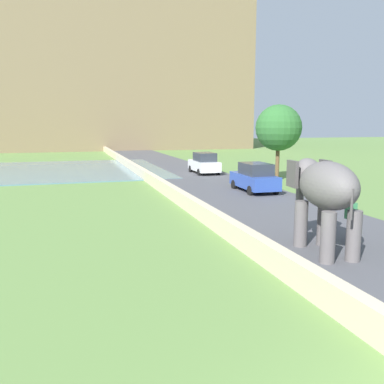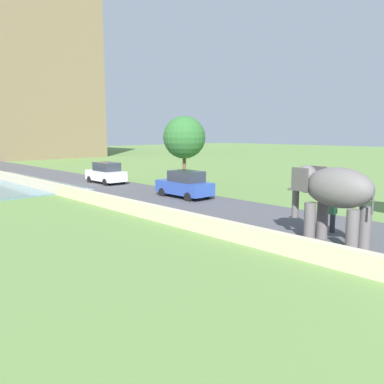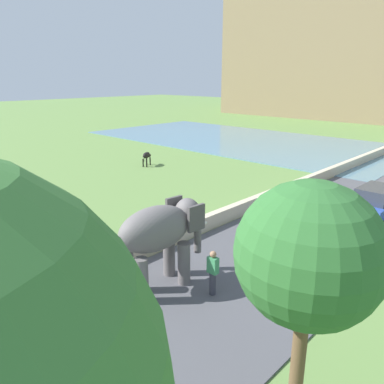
% 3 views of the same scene
% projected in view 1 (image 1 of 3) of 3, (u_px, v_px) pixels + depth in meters
% --- Properties ---
extents(road_surface, '(7.00, 120.00, 0.06)m').
position_uv_depth(road_surface, '(230.00, 193.00, 25.14)').
color(road_surface, '#4C4C51').
rests_on(road_surface, ground).
extents(barrier_wall, '(0.40, 110.00, 0.73)m').
position_uv_depth(barrier_wall, '(177.00, 196.00, 22.12)').
color(barrier_wall, beige).
rests_on(barrier_wall, ground).
extents(hill_distant, '(64.00, 28.00, 27.86)m').
position_uv_depth(hill_distant, '(53.00, 67.00, 72.55)').
color(hill_distant, '#7F6B4C').
rests_on(hill_distant, ground).
extents(elephant, '(1.63, 3.52, 2.99)m').
position_uv_depth(elephant, '(324.00, 191.00, 13.16)').
color(elephant, '#605B5B').
rests_on(elephant, ground).
extents(person_beside_elephant, '(0.36, 0.22, 1.63)m').
position_uv_depth(person_beside_elephant, '(350.00, 218.00, 14.55)').
color(person_beside_elephant, '#33333D').
rests_on(person_beside_elephant, ground).
extents(car_white, '(1.85, 4.03, 1.80)m').
position_uv_depth(car_white, '(204.00, 163.00, 34.59)').
color(car_white, white).
rests_on(car_white, ground).
extents(car_blue, '(1.86, 4.03, 1.80)m').
position_uv_depth(car_blue, '(255.00, 178.00, 25.34)').
color(car_blue, '#2D4CA8').
rests_on(car_blue, ground).
extents(tree_near, '(3.32, 3.32, 5.52)m').
position_uv_depth(tree_near, '(279.00, 128.00, 30.00)').
color(tree_near, brown).
rests_on(tree_near, ground).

